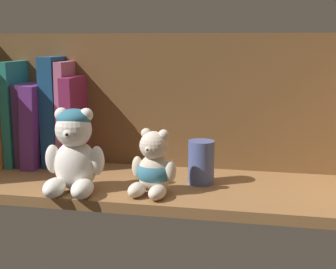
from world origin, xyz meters
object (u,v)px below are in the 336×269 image
(book_1, at_px, (12,123))
(book_7, at_px, (78,121))
(book_0, at_px, (0,123))
(book_5, at_px, (55,111))
(book_3, at_px, (30,123))
(pillar_candle, at_px, (201,162))
(book_4, at_px, (42,124))
(teddy_bear_smaller, at_px, (154,168))
(book_2, at_px, (20,113))
(book_6, at_px, (67,114))
(teddy_bear_larger, at_px, (74,152))

(book_1, distance_m, book_7, 0.16)
(book_0, distance_m, book_5, 0.14)
(book_3, height_order, pillar_candle, book_3)
(book_3, distance_m, book_4, 0.03)
(book_4, bearing_deg, book_7, 0.00)
(book_4, bearing_deg, teddy_bear_smaller, -27.96)
(book_1, xyz_separation_m, book_7, (0.16, 0.00, 0.01))
(book_2, distance_m, teddy_bear_smaller, 0.39)
(book_5, bearing_deg, book_0, 180.00)
(book_2, relative_size, teddy_bear_smaller, 1.93)
(book_6, bearing_deg, book_0, 180.00)
(book_4, height_order, teddy_bear_larger, book_4)
(book_0, relative_size, book_4, 0.98)
(book_2, relative_size, book_7, 1.16)
(book_1, distance_m, teddy_bear_smaller, 0.40)
(teddy_bear_smaller, bearing_deg, book_6, 146.02)
(book_1, distance_m, teddy_bear_larger, 0.28)
(book_4, bearing_deg, book_1, 180.00)
(book_5, distance_m, pillar_candle, 0.36)
(book_0, relative_size, book_6, 0.77)
(book_1, height_order, book_4, book_4)
(book_1, distance_m, book_4, 0.07)
(book_2, height_order, book_4, book_2)
(book_2, xyz_separation_m, pillar_candle, (0.42, -0.08, -0.07))
(book_1, distance_m, book_6, 0.14)
(book_6, bearing_deg, book_2, 180.00)
(teddy_bear_larger, bearing_deg, book_5, 123.47)
(book_5, xyz_separation_m, book_7, (0.05, 0.00, -0.02))
(book_3, height_order, teddy_bear_smaller, book_3)
(book_3, distance_m, pillar_candle, 0.41)
(book_1, bearing_deg, teddy_bear_larger, -37.77)
(book_2, xyz_separation_m, book_5, (0.09, 0.00, 0.01))
(teddy_bear_larger, xyz_separation_m, teddy_bear_smaller, (0.15, 0.02, -0.03))
(book_0, bearing_deg, book_7, 0.00)
(book_0, xyz_separation_m, book_6, (0.17, 0.00, 0.03))
(teddy_bear_larger, bearing_deg, pillar_candle, 22.61)
(book_0, relative_size, book_5, 0.74)
(book_4, distance_m, book_7, 0.09)
(book_0, height_order, book_1, same)
(book_4, xyz_separation_m, book_5, (0.03, 0.00, 0.03))
(book_5, xyz_separation_m, pillar_candle, (0.34, -0.08, -0.08))
(teddy_bear_smaller, bearing_deg, teddy_bear_larger, -173.65)
(book_6, bearing_deg, book_5, 180.00)
(book_7, bearing_deg, book_5, 180.00)
(book_1, height_order, teddy_bear_smaller, book_1)
(book_5, bearing_deg, teddy_bear_larger, -56.53)
(book_3, relative_size, book_6, 0.79)
(book_2, distance_m, book_7, 0.14)
(teddy_bear_smaller, bearing_deg, pillar_candle, 44.85)
(book_3, relative_size, pillar_candle, 2.14)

